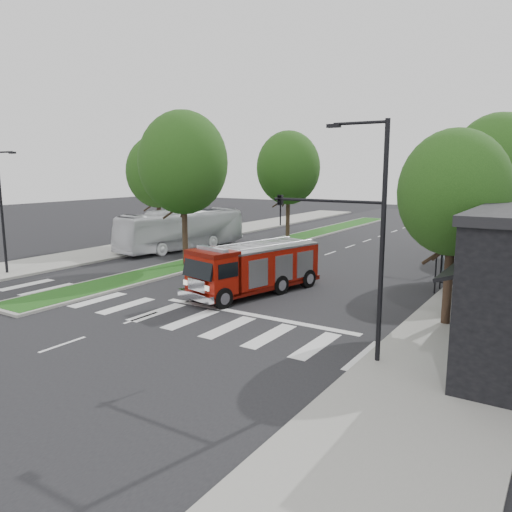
{
  "coord_description": "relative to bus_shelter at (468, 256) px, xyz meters",
  "views": [
    {
      "loc": [
        15.62,
        -19.02,
        6.49
      ],
      "look_at": [
        1.32,
        3.3,
        1.8
      ],
      "focal_mm": 35.0,
      "sensor_mm": 36.0,
      "label": 1
    }
  ],
  "objects": [
    {
      "name": "streetlight_right_far",
      "position": [
        -0.85,
        11.85,
        2.44
      ],
      "size": [
        2.11,
        0.2,
        8.0
      ],
      "color": "black",
      "rests_on": "ground"
    },
    {
      "name": "bus_shelter",
      "position": [
        0.0,
        0.0,
        0.0
      ],
      "size": [
        3.2,
        1.6,
        2.61
      ],
      "color": "black",
      "rests_on": "ground"
    },
    {
      "name": "tree_left_mid",
      "position": [
        -25.2,
        3.85,
        4.12
      ],
      "size": [
        5.2,
        5.2,
        9.16
      ],
      "color": "black",
      "rests_on": "ground"
    },
    {
      "name": "sidewalk_left",
      "position": [
        -25.7,
        1.85,
        -1.96
      ],
      "size": [
        5.0,
        80.0,
        0.15
      ],
      "primitive_type": "cube",
      "color": "gray",
      "rests_on": "ground"
    },
    {
      "name": "streetlight_right_near",
      "position": [
        -1.59,
        -11.65,
        2.63
      ],
      "size": [
        4.08,
        0.22,
        8.0
      ],
      "color": "black",
      "rests_on": "ground"
    },
    {
      "name": "sidewalk_right",
      "position": [
        1.3,
        1.85,
        -1.96
      ],
      "size": [
        5.0,
        80.0,
        0.15
      ],
      "primitive_type": "cube",
      "color": "gray",
      "rests_on": "ground"
    },
    {
      "name": "tree_right_mid",
      "position": [
        0.3,
        5.85,
        4.45
      ],
      "size": [
        5.6,
        5.6,
        9.72
      ],
      "color": "black",
      "rests_on": "ground"
    },
    {
      "name": "fire_engine",
      "position": [
        -9.35,
        -5.8,
        -0.72
      ],
      "size": [
        4.16,
        8.28,
        2.76
      ],
      "rotation": [
        0.0,
        0.0,
        -0.24
      ],
      "color": "#530A04",
      "rests_on": "ground"
    },
    {
      "name": "median",
      "position": [
        -17.2,
        9.85,
        -1.96
      ],
      "size": [
        3.0,
        50.0,
        0.15
      ],
      "color": "gray",
      "rests_on": "ground"
    },
    {
      "name": "tree_median_near",
      "position": [
        -17.2,
        -2.15,
        4.77
      ],
      "size": [
        5.8,
        5.8,
        10.16
      ],
      "color": "black",
      "rests_on": "ground"
    },
    {
      "name": "city_bus",
      "position": [
        -22.05,
        3.11,
        -0.44
      ],
      "size": [
        4.42,
        11.72,
        3.19
      ],
      "primitive_type": "imported",
      "rotation": [
        0.0,
        0.0,
        -0.16
      ],
      "color": "silver",
      "rests_on": "ground"
    },
    {
      "name": "streetlight_left_near",
      "position": [
        -24.56,
        -10.15,
        2.16
      ],
      "size": [
        1.9,
        0.2,
        7.5
      ],
      "color": "black",
      "rests_on": "ground"
    },
    {
      "name": "tree_right_near",
      "position": [
        0.3,
        -6.15,
        3.47
      ],
      "size": [
        4.4,
        4.4,
        8.05
      ],
      "color": "black",
      "rests_on": "ground"
    },
    {
      "name": "tree_median_far",
      "position": [
        -17.2,
        11.85,
        4.45
      ],
      "size": [
        5.6,
        5.6,
        9.72
      ],
      "color": "black",
      "rests_on": "ground"
    },
    {
      "name": "ground",
      "position": [
        -11.2,
        -8.15,
        -2.04
      ],
      "size": [
        140.0,
        140.0,
        0.0
      ],
      "primitive_type": "plane",
      "color": "black",
      "rests_on": "ground"
    }
  ]
}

